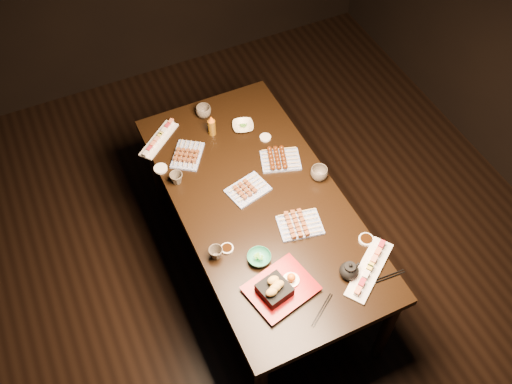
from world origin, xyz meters
The scene contains 23 objects.
ground centered at (0.00, 0.00, 0.00)m, with size 5.00×5.00×0.00m, color black.
dining_table centered at (0.00, 0.31, 0.38)m, with size 0.90×1.80×0.75m, color black.
sushi_platter_near centered at (0.32, -0.34, 0.77)m, with size 0.40×0.11×0.05m, color white, non-canonical shape.
sushi_platter_far centered at (-0.36, 0.99, 0.77)m, with size 0.32×0.09×0.04m, color white, non-canonical shape.
yakitori_plate_center centered at (-0.03, 0.40, 0.78)m, with size 0.23×0.17×0.06m, color #828EB6, non-canonical shape.
yakitori_plate_right centered at (0.13, 0.06, 0.78)m, with size 0.24×0.17×0.06m, color #828EB6, non-canonical shape.
yakitori_plate_left centered at (-0.25, 0.79, 0.78)m, with size 0.22×0.16×0.06m, color #828EB6, non-canonical shape.
tsukune_plate centered at (0.24, 0.52, 0.78)m, with size 0.23×0.17×0.06m, color #828EB6, non-canonical shape.
edamame_bowl_green centered at (-0.17, -0.04, 0.77)m, with size 0.13×0.13×0.04m, color #2E8E6A.
edamame_bowl_cream centered at (0.15, 0.86, 0.77)m, with size 0.13×0.13×0.03m, color #F3E4C7.
tempura_tray centered at (-0.14, -0.25, 0.81)m, with size 0.33×0.26×0.12m, color black, non-canonical shape.
teacup_near_left centered at (-0.36, 0.07, 0.78)m, with size 0.08×0.08×0.07m, color #4E463B.
teacup_mid_right centered at (0.39, 0.31, 0.79)m, with size 0.10×0.10×0.08m, color #4E463B.
teacup_far_left centered at (-0.38, 0.63, 0.79)m, with size 0.08×0.08×0.07m, color #4E463B.
teacup_far_right centered at (-0.03, 1.07, 0.79)m, with size 0.10×0.10×0.08m, color #4E463B.
teapot centered at (0.21, -0.32, 0.80)m, with size 0.12×0.12×0.10m, color black, non-canonical shape.
condiment_bottle centered at (-0.04, 0.90, 0.82)m, with size 0.05×0.05×0.15m, color #623D0D.
sauce_dish_west centered at (-0.29, 0.09, 0.76)m, with size 0.07×0.07×0.01m, color white.
sauce_dish_east centered at (0.24, 0.73, 0.76)m, with size 0.07×0.07×0.01m, color white.
sauce_dish_se centered at (0.41, -0.18, 0.76)m, with size 0.08×0.08×0.01m, color white.
sauce_dish_nw centered at (-0.43, 0.76, 0.76)m, with size 0.08×0.08×0.01m, color white.
chopsticks_near centered at (-0.01, -0.44, 0.75)m, with size 0.21×0.02×0.01m, color black, non-canonical shape.
chopsticks_se centered at (0.36, -0.42, 0.75)m, with size 0.24×0.02×0.01m, color black, non-canonical shape.
Camera 1 is at (-0.83, -1.42, 3.35)m, focal length 40.00 mm.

